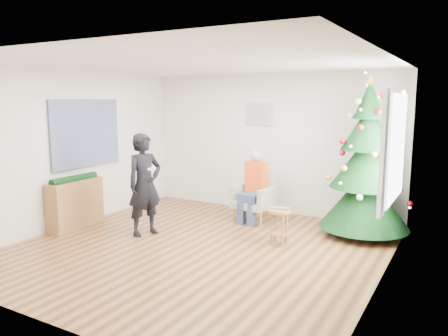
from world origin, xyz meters
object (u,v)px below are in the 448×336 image
Objects in this scene: christmas_tree at (366,165)px; standing_man at (145,185)px; stool at (279,227)px; console at (75,204)px; armchair at (255,201)px.

christmas_tree is 3.46m from standing_man.
stool is 2.18m from standing_man.
console is at bearing -165.00° from stool.
armchair is 0.96× the size of console.
christmas_tree is at bearing -42.96° from standing_man.
christmas_tree is at bearing 22.74° from console.
christmas_tree is 2.61× the size of armchair.
stool is at bearing 13.07° from console.
armchair is at bearing -177.04° from christmas_tree.
standing_man reaches higher than console.
armchair reaches higher than stool.
console reaches higher than stool.
standing_man is at bearing -117.06° from armchair.
standing_man reaches higher than armchair.
stool is 0.56× the size of armchair.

